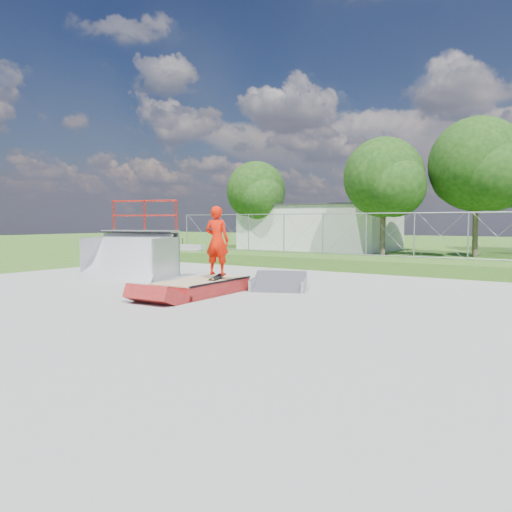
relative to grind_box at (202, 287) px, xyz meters
The scene contains 14 objects.
ground 1.02m from the grind_box, 47.79° to the right, with size 120.00×120.00×0.00m, color #2D621C.
concrete_pad 1.01m from the grind_box, 47.79° to the right, with size 20.00×16.00×0.04m, color #989895.
grass_berm 8.79m from the grind_box, 85.63° to the left, with size 24.00×3.00×0.50m, color #2D621C.
grind_box is the anchor object (origin of this frame).
quarter_pipe 4.83m from the grind_box, 161.91° to the left, with size 2.70×2.28×2.70m, color #AFB2B8, non-canonical shape.
flat_bank_ramp 2.24m from the grind_box, 56.22° to the left, with size 1.47×1.57×0.45m, color #AFB2B8, non-canonical shape.
skateboard 0.49m from the grind_box, 57.38° to the left, with size 0.22×0.80×0.02m, color black.
skater 1.24m from the grind_box, 57.38° to the left, with size 0.67×0.44×1.84m, color red.
concrete_stairs 11.17m from the grind_box, 134.52° to the left, with size 1.50×1.60×0.80m, color #989895, non-canonical shape.
chain_link_fence 9.86m from the grind_box, 86.08° to the left, with size 20.00×0.06×1.80m, color gray, non-canonical shape.
utility_building_flat 22.53m from the grind_box, 109.02° to the left, with size 10.00×6.00×3.00m, color silver.
tree_left_near 17.60m from the grind_box, 93.62° to the left, with size 4.76×4.48×6.65m.
tree_center 19.93m from the grind_box, 79.73° to the left, with size 5.44×5.12×7.60m.
tree_left_far 22.41m from the grind_box, 120.15° to the left, with size 4.42×4.16×6.18m.
Camera 1 is at (7.88, -9.32, 1.95)m, focal length 35.00 mm.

